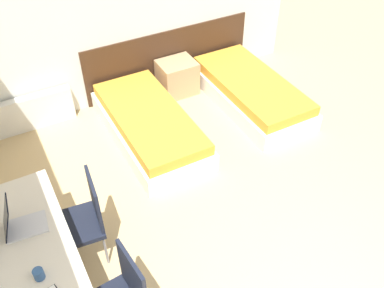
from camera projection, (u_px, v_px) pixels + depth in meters
wall_back at (117, 5)px, 5.34m from camera, size 5.21×0.05×2.70m
headboard_panel at (169, 58)px, 6.16m from camera, size 2.54×0.03×0.85m
bed_near_window at (150, 125)px, 5.39m from camera, size 0.89×1.92×0.38m
bed_near_door at (251, 92)px, 5.94m from camera, size 0.89×1.92×0.38m
nightstand at (177, 77)px, 6.12m from camera, size 0.51×0.43×0.49m
radiator at (34, 112)px, 5.52m from camera, size 1.02×0.12×0.47m
desk at (42, 275)px, 3.37m from camera, size 0.62×1.99×0.73m
chair_near_laptop at (83, 218)px, 3.87m from camera, size 0.50×0.50×0.94m
laptop at (19, 224)px, 3.46m from camera, size 0.36×0.27×0.33m
mug at (39, 274)px, 3.14m from camera, size 0.08×0.08×0.09m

